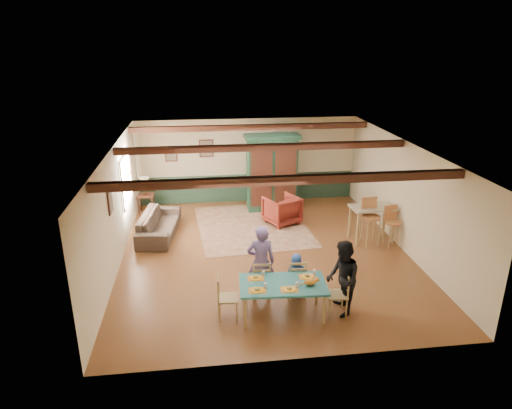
{
  "coord_description": "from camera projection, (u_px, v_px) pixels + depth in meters",
  "views": [
    {
      "loc": [
        -1.52,
        -10.15,
        5.05
      ],
      "look_at": [
        -0.18,
        0.44,
        1.15
      ],
      "focal_mm": 32.0,
      "sensor_mm": 36.0,
      "label": 1
    }
  ],
  "objects": [
    {
      "name": "place_setting_near_center",
      "position": [
        289.0,
        287.0,
        8.39
      ],
      "size": [
        0.38,
        0.3,
        0.11
      ],
      "primitive_type": null,
      "rotation": [
        0.0,
        0.0,
        -0.06
      ],
      "color": "#F5AB20",
      "rests_on": "dining_table"
    },
    {
      "name": "picture_back_b",
      "position": [
        171.0,
        154.0,
        14.22
      ],
      "size": [
        0.38,
        0.04,
        0.48
      ],
      "primitive_type": null,
      "color": "gray",
      "rests_on": "wall_back"
    },
    {
      "name": "wainscot_back",
      "position": [
        248.0,
        188.0,
        14.92
      ],
      "size": [
        6.95,
        0.03,
        0.9
      ],
      "primitive_type": "cube",
      "color": "#1B3224",
      "rests_on": "floor"
    },
    {
      "name": "bar_stool_left",
      "position": [
        371.0,
        223.0,
        11.62
      ],
      "size": [
        0.48,
        0.52,
        1.25
      ],
      "primitive_type": null,
      "rotation": [
        0.0,
        0.0,
        0.09
      ],
      "color": "#BF7D4A",
      "rests_on": "floor"
    },
    {
      "name": "picture_left_wall",
      "position": [
        110.0,
        201.0,
        9.8
      ],
      "size": [
        0.04,
        0.42,
        0.52
      ],
      "primitive_type": null,
      "color": "gray",
      "rests_on": "wall_left"
    },
    {
      "name": "armoire",
      "position": [
        272.0,
        173.0,
        13.97
      ],
      "size": [
        1.68,
        0.7,
        2.35
      ],
      "primitive_type": "cube",
      "rotation": [
        0.0,
        0.0,
        0.02
      ],
      "color": "#133121",
      "rests_on": "floor"
    },
    {
      "name": "picture_back_a",
      "position": [
        206.0,
        148.0,
        14.3
      ],
      "size": [
        0.45,
        0.04,
        0.55
      ],
      "primitive_type": null,
      "color": "gray",
      "rests_on": "wall_back"
    },
    {
      "name": "person_woman",
      "position": [
        342.0,
        279.0,
        8.66
      ],
      "size": [
        0.61,
        0.77,
        1.5
      ],
      "primitive_type": "imported",
      "rotation": [
        0.0,
        0.0,
        -1.63
      ],
      "color": "black",
      "rests_on": "floor"
    },
    {
      "name": "place_setting_far_right",
      "position": [
        307.0,
        274.0,
        8.84
      ],
      "size": [
        0.38,
        0.3,
        0.11
      ],
      "primitive_type": null,
      "rotation": [
        0.0,
        0.0,
        -0.06
      ],
      "color": "#F5AB20",
      "rests_on": "dining_table"
    },
    {
      "name": "armchair",
      "position": [
        282.0,
        210.0,
        13.11
      ],
      "size": [
        1.16,
        1.17,
        0.81
      ],
      "primitive_type": "imported",
      "rotation": [
        0.0,
        0.0,
        -2.71
      ],
      "color": "#501210",
      "rests_on": "floor"
    },
    {
      "name": "place_setting_far_left",
      "position": [
        256.0,
        276.0,
        8.78
      ],
      "size": [
        0.38,
        0.3,
        0.11
      ],
      "primitive_type": null,
      "rotation": [
        0.0,
        0.0,
        -0.06
      ],
      "color": "#F5AB20",
      "rests_on": "dining_table"
    },
    {
      "name": "ceiling_beam_back",
      "position": [
        251.0,
        127.0,
        13.27
      ],
      "size": [
        6.95,
        0.16,
        0.16
      ],
      "primitive_type": "cube",
      "color": "#33170E",
      "rests_on": "ceiling"
    },
    {
      "name": "dining_chair_end_right",
      "position": [
        337.0,
        293.0,
        8.77
      ],
      "size": [
        0.42,
        0.41,
        0.87
      ],
      "primitive_type": null,
      "rotation": [
        0.0,
        0.0,
        -1.63
      ],
      "color": "#A48652",
      "rests_on": "floor"
    },
    {
      "name": "person_child",
      "position": [
        296.0,
        275.0,
        9.4
      ],
      "size": [
        0.46,
        0.32,
        0.92
      ],
      "primitive_type": "imported",
      "rotation": [
        0.0,
        0.0,
        3.08
      ],
      "color": "#23458F",
      "rests_on": "floor"
    },
    {
      "name": "window_left",
      "position": [
        126.0,
        179.0,
        12.01
      ],
      "size": [
        0.06,
        1.6,
        1.3
      ],
      "primitive_type": null,
      "color": "white",
      "rests_on": "wall_left"
    },
    {
      "name": "sofa",
      "position": [
        159.0,
        224.0,
        12.32
      ],
      "size": [
        1.12,
        2.27,
        0.64
      ],
      "primitive_type": "imported",
      "rotation": [
        0.0,
        0.0,
        1.45
      ],
      "color": "#352921",
      "rests_on": "floor"
    },
    {
      "name": "bar_stool_right",
      "position": [
        392.0,
        227.0,
        11.56
      ],
      "size": [
        0.43,
        0.46,
        1.08
      ],
      "primitive_type": null,
      "rotation": [
        0.0,
        0.0,
        0.12
      ],
      "color": "#BF7D4A",
      "rests_on": "floor"
    },
    {
      "name": "ceiling_beam_front",
      "position": [
        284.0,
        180.0,
        8.33
      ],
      "size": [
        6.95,
        0.16,
        0.16
      ],
      "primitive_type": "cube",
      "color": "#33170E",
      "rests_on": "ceiling"
    },
    {
      "name": "area_rug",
      "position": [
        252.0,
        226.0,
        13.01
      ],
      "size": [
        3.26,
        3.78,
        0.01
      ],
      "primitive_type": "cube",
      "rotation": [
        0.0,
        0.0,
        0.08
      ],
      "color": "tan",
      "rests_on": "floor"
    },
    {
      "name": "wall_right",
      "position": [
        405.0,
        197.0,
        11.32
      ],
      "size": [
        0.02,
        8.0,
        2.7
      ],
      "primitive_type": "cube",
      "color": "beige",
      "rests_on": "floor"
    },
    {
      "name": "counter_table",
      "position": [
        371.0,
        223.0,
        11.96
      ],
      "size": [
        1.2,
        0.76,
        0.95
      ],
      "primitive_type": null,
      "rotation": [
        0.0,
        0.0,
        0.09
      ],
      "color": "beige",
      "rests_on": "floor"
    },
    {
      "name": "cat",
      "position": [
        310.0,
        281.0,
        8.53
      ],
      "size": [
        0.34,
        0.15,
        0.16
      ],
      "primitive_type": null,
      "rotation": [
        0.0,
        0.0,
        -0.06
      ],
      "color": "orange",
      "rests_on": "dining_table"
    },
    {
      "name": "end_table",
      "position": [
        146.0,
        204.0,
        13.9
      ],
      "size": [
        0.51,
        0.51,
        0.59
      ],
      "primitive_type": null,
      "rotation": [
        0.0,
        0.0,
        -0.06
      ],
      "color": "#33170E",
      "rests_on": "floor"
    },
    {
      "name": "floor",
      "position": [
        265.0,
        253.0,
        11.37
      ],
      "size": [
        8.0,
        8.0,
        0.0
      ],
      "primitive_type": "plane",
      "color": "brown",
      "rests_on": "ground"
    },
    {
      "name": "ceiling",
      "position": [
        266.0,
        147.0,
        10.44
      ],
      "size": [
        7.0,
        8.0,
        0.02
      ],
      "primitive_type": "cube",
      "color": "white",
      "rests_on": "wall_back"
    },
    {
      "name": "ceiling_beam_mid",
      "position": [
        264.0,
        147.0,
        10.84
      ],
      "size": [
        6.95,
        0.16,
        0.16
      ],
      "primitive_type": "cube",
      "color": "#33170E",
      "rests_on": "ceiling"
    },
    {
      "name": "person_man",
      "position": [
        261.0,
        262.0,
        9.24
      ],
      "size": [
        0.6,
        0.41,
        1.57
      ],
      "primitive_type": "imported",
      "rotation": [
        0.0,
        0.0,
        3.08
      ],
      "color": "slate",
      "rests_on": "floor"
    },
    {
      "name": "dining_table",
      "position": [
        283.0,
        299.0,
        8.74
      ],
      "size": [
        1.69,
        1.01,
        0.68
      ],
      "primitive_type": null,
      "rotation": [
        0.0,
        0.0,
        -0.06
      ],
      "color": "#1F6463",
      "rests_on": "floor"
    },
    {
      "name": "dining_chair_far_right",
      "position": [
        297.0,
        278.0,
        9.34
      ],
      "size": [
        0.41,
        0.42,
        0.87
      ],
      "primitive_type": null,
      "rotation": [
        0.0,
        0.0,
        3.08
      ],
      "color": "#A48652",
      "rests_on": "floor"
    },
    {
      "name": "wall_left",
      "position": [
        115.0,
        209.0,
        10.49
      ],
      "size": [
        0.02,
        8.0,
        2.7
      ],
      "primitive_type": "cube",
      "color": "beige",
      "rests_on": "floor"
    },
    {
      "name": "dining_chair_end_left",
      "position": [
        228.0,
        297.0,
        8.64
      ],
      "size": [
        0.42,
        0.41,
        0.87
      ],
      "primitive_type": null,
      "rotation": [
        0.0,
        0.0,
        1.51
      ],
      "color": "#A48652",
      "rests_on": "floor"
    },
    {
      "name": "wall_back",
      "position": [
        248.0,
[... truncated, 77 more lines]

